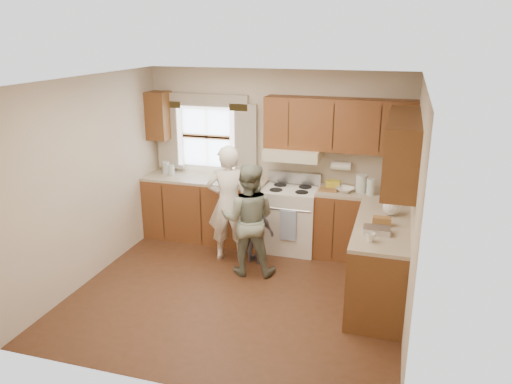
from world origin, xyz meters
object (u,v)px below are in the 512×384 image
(stove, at_px, (290,218))
(woman_right, at_px, (248,219))
(child, at_px, (256,231))
(woman_left, at_px, (229,204))

(stove, height_order, woman_right, woman_right)
(woman_right, distance_m, child, 0.41)
(stove, bearing_deg, woman_right, -111.13)
(woman_left, relative_size, woman_right, 1.10)
(woman_left, bearing_deg, woman_right, 128.88)
(stove, distance_m, woman_right, 0.99)
(stove, distance_m, woman_left, 0.98)
(stove, xyz_separation_m, child, (-0.34, -0.59, -0.02))
(woman_right, height_order, child, woman_right)
(woman_left, bearing_deg, stove, -152.25)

